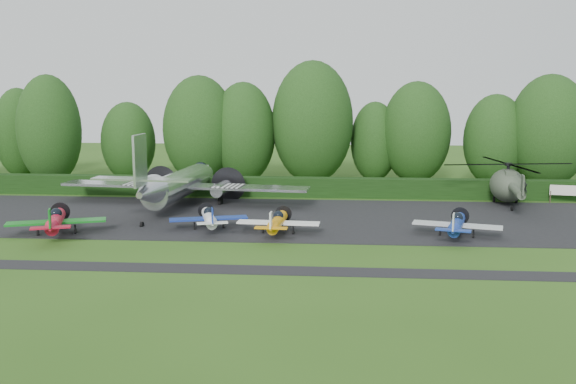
# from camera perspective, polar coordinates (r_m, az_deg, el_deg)

# --- Properties ---
(ground) EXTENTS (160.00, 160.00, 0.00)m
(ground) POSITION_cam_1_polar(r_m,az_deg,el_deg) (46.72, -5.42, -4.78)
(ground) COLOR #2B5016
(ground) RESTS_ON ground
(apron) EXTENTS (70.00, 18.00, 0.01)m
(apron) POSITION_cam_1_polar(r_m,az_deg,el_deg) (56.34, -3.70, -2.27)
(apron) COLOR black
(apron) RESTS_ON ground
(taxiway_verge) EXTENTS (70.00, 2.00, 0.00)m
(taxiway_verge) POSITION_cam_1_polar(r_m,az_deg,el_deg) (41.03, -6.85, -6.83)
(taxiway_verge) COLOR black
(taxiway_verge) RESTS_ON ground
(hedgerow) EXTENTS (90.00, 1.60, 2.00)m
(hedgerow) POSITION_cam_1_polar(r_m,az_deg,el_deg) (67.05, -2.38, -0.36)
(hedgerow) COLOR black
(hedgerow) RESTS_ON ground
(transport_plane) EXTENTS (24.50, 18.79, 7.85)m
(transport_plane) POSITION_cam_1_polar(r_m,az_deg,el_deg) (61.63, -9.66, 0.70)
(transport_plane) COLOR silver
(transport_plane) RESTS_ON ground
(light_plane_red) EXTENTS (7.39, 7.77, 2.84)m
(light_plane_red) POSITION_cam_1_polar(r_m,az_deg,el_deg) (52.37, -19.94, -2.42)
(light_plane_red) COLOR #B6102B
(light_plane_red) RESTS_ON ground
(light_plane_white) EXTENTS (6.25, 6.57, 2.40)m
(light_plane_white) POSITION_cam_1_polar(r_m,az_deg,el_deg) (51.66, -7.02, -2.28)
(light_plane_white) COLOR white
(light_plane_white) RESTS_ON ground
(light_plane_orange) EXTENTS (6.44, 6.77, 2.47)m
(light_plane_orange) POSITION_cam_1_polar(r_m,az_deg,el_deg) (49.59, -0.94, -2.67)
(light_plane_orange) COLOR orange
(light_plane_orange) RESTS_ON ground
(light_plane_blue) EXTENTS (6.67, 7.01, 2.56)m
(light_plane_blue) POSITION_cam_1_polar(r_m,az_deg,el_deg) (50.29, 14.76, -2.78)
(light_plane_blue) COLOR navy
(light_plane_blue) RESTS_ON ground
(helicopter) EXTENTS (12.64, 14.79, 4.07)m
(helicopter) POSITION_cam_1_polar(r_m,az_deg,el_deg) (65.33, 18.95, 0.81)
(helicopter) COLOR #3F4A38
(helicopter) RESTS_ON ground
(sign_board) EXTENTS (3.17, 0.12, 1.78)m
(sign_board) POSITION_cam_1_polar(r_m,az_deg,el_deg) (68.39, 23.55, 0.07)
(sign_board) COLOR #3F3326
(sign_board) RESTS_ON ground
(tree_0) EXTENTS (8.08, 8.08, 11.93)m
(tree_0) POSITION_cam_1_polar(r_m,az_deg,el_deg) (77.00, 11.32, 5.21)
(tree_0) COLOR black
(tree_0) RESTS_ON ground
(tree_1) EXTENTS (7.46, 7.46, 11.85)m
(tree_1) POSITION_cam_1_polar(r_m,az_deg,el_deg) (75.39, -3.97, 5.26)
(tree_1) COLOR black
(tree_1) RESTS_ON ground
(tree_2) EXTENTS (7.04, 7.04, 10.49)m
(tree_2) POSITION_cam_1_polar(r_m,az_deg,el_deg) (76.84, 17.91, 4.39)
(tree_2) COLOR black
(tree_2) RESTS_ON ground
(tree_3) EXTENTS (9.48, 9.48, 14.30)m
(tree_3) POSITION_cam_1_polar(r_m,az_deg,el_deg) (75.21, 2.18, 6.20)
(tree_3) COLOR black
(tree_3) RESTS_ON ground
(tree_5) EXTENTS (7.25, 7.25, 12.69)m
(tree_5) POSITION_cam_1_polar(r_m,az_deg,el_deg) (79.20, -20.46, 5.19)
(tree_5) COLOR black
(tree_5) RESTS_ON ground
(tree_6) EXTENTS (5.70, 5.70, 9.54)m
(tree_6) POSITION_cam_1_polar(r_m,az_deg,el_deg) (77.63, 7.70, 4.45)
(tree_6) COLOR black
(tree_6) RESTS_ON ground
(tree_7) EXTENTS (8.74, 8.74, 12.70)m
(tree_7) POSITION_cam_1_polar(r_m,az_deg,el_deg) (77.06, 22.15, 4.99)
(tree_7) COLOR black
(tree_7) RESTS_ON ground
(tree_8) EXTENTS (8.55, 8.55, 12.61)m
(tree_8) POSITION_cam_1_polar(r_m,az_deg,el_deg) (76.00, -7.85, 5.51)
(tree_8) COLOR black
(tree_8) RESTS_ON ground
(tree_9) EXTENTS (6.45, 6.45, 9.49)m
(tree_9) POSITION_cam_1_polar(r_m,az_deg,el_deg) (79.51, -14.01, 4.36)
(tree_9) COLOR black
(tree_9) RESTS_ON ground
(tree_10) EXTENTS (6.03, 6.03, 11.14)m
(tree_10) POSITION_cam_1_polar(r_m,az_deg,el_deg) (86.46, -22.77, 4.85)
(tree_10) COLOR black
(tree_10) RESTS_ON ground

